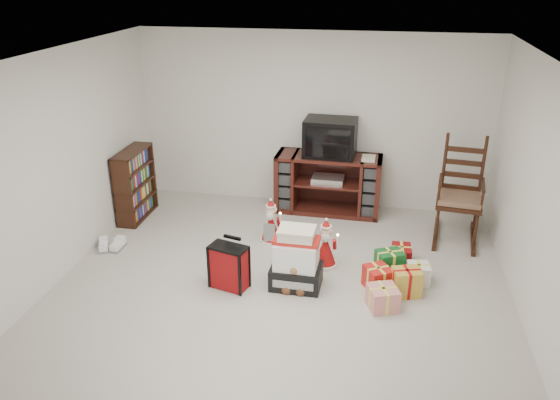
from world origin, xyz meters
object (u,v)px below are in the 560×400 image
object	(u,v)px
mrs_claus_figurine	(271,226)
sneaker_pair	(111,245)
gift_cluster	(396,274)
bookshelf	(135,185)
red_suitcase	(229,267)
rocking_chair	(458,203)
teddy_bear	(295,275)
gift_pile	(296,262)
crt_television	(330,138)
tv_stand	(328,184)
santa_figurine	(325,248)

from	to	relation	value
mrs_claus_figurine	sneaker_pair	bearing A→B (deg)	-163.59
mrs_claus_figurine	gift_cluster	bearing A→B (deg)	-25.53
mrs_claus_figurine	gift_cluster	xyz separation A→B (m)	(1.58, -0.75, -0.09)
bookshelf	mrs_claus_figurine	bearing A→B (deg)	-11.18
red_suitcase	gift_cluster	size ratio (longest dim) A/B	0.53
rocking_chair	teddy_bear	size ratio (longest dim) A/B	3.52
gift_pile	gift_cluster	bearing A→B (deg)	13.02
bookshelf	gift_pile	distance (m)	2.86
teddy_bear	crt_television	size ratio (longest dim) A/B	0.55
rocking_chair	sneaker_pair	xyz separation A→B (m)	(-4.29, -1.19, -0.43)
red_suitcase	crt_television	xyz separation A→B (m)	(0.85, 2.27, 0.84)
tv_stand	bookshelf	size ratio (longest dim) A/B	1.51
sneaker_pair	mrs_claus_figurine	bearing A→B (deg)	1.97
santa_figurine	red_suitcase	bearing A→B (deg)	-145.61
bookshelf	red_suitcase	distance (m)	2.37
gift_cluster	crt_television	size ratio (longest dim) A/B	1.58
tv_stand	red_suitcase	distance (m)	2.41
sneaker_pair	gift_cluster	world-z (taller)	gift_cluster
teddy_bear	sneaker_pair	distance (m)	2.48
crt_television	bookshelf	bearing A→B (deg)	-162.56
gift_pile	mrs_claus_figurine	xyz separation A→B (m)	(-0.49, 0.98, -0.08)
gift_cluster	red_suitcase	bearing A→B (deg)	-167.46
bookshelf	santa_figurine	xyz separation A→B (m)	(2.76, -0.88, -0.24)
sneaker_pair	red_suitcase	bearing A→B (deg)	-33.20
tv_stand	crt_television	xyz separation A→B (m)	(0.00, 0.02, 0.68)
rocking_chair	gift_cluster	world-z (taller)	rocking_chair
teddy_bear	sneaker_pair	size ratio (longest dim) A/B	1.16
gift_pile	santa_figurine	distance (m)	0.57
red_suitcase	teddy_bear	size ratio (longest dim) A/B	1.52
gift_cluster	rocking_chair	bearing A→B (deg)	60.71
gift_pile	red_suitcase	xyz separation A→B (m)	(-0.72, -0.17, -0.05)
bookshelf	sneaker_pair	bearing A→B (deg)	-86.13
gift_pile	red_suitcase	size ratio (longest dim) A/B	1.16
gift_cluster	santa_figurine	bearing A→B (deg)	161.69
gift_cluster	mrs_claus_figurine	bearing A→B (deg)	154.47
gift_cluster	crt_television	world-z (taller)	crt_television
gift_pile	mrs_claus_figurine	size ratio (longest dim) A/B	1.18
bookshelf	mrs_claus_figurine	distance (m)	2.07
santa_figurine	gift_cluster	world-z (taller)	santa_figurine
tv_stand	red_suitcase	size ratio (longest dim) A/B	2.48
rocking_chair	red_suitcase	distance (m)	3.13
santa_figurine	bookshelf	bearing A→B (deg)	162.38
santa_figurine	mrs_claus_figurine	xyz separation A→B (m)	(-0.75, 0.48, -0.01)
red_suitcase	teddy_bear	bearing A→B (deg)	23.39
rocking_chair	bookshelf	bearing A→B (deg)	-170.30
bookshelf	sneaker_pair	distance (m)	1.06
teddy_bear	mrs_claus_figurine	distance (m)	1.16
crt_television	rocking_chair	bearing A→B (deg)	-13.80
tv_stand	gift_cluster	size ratio (longest dim) A/B	1.30
santa_figurine	rocking_chair	bearing A→B (deg)	34.54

